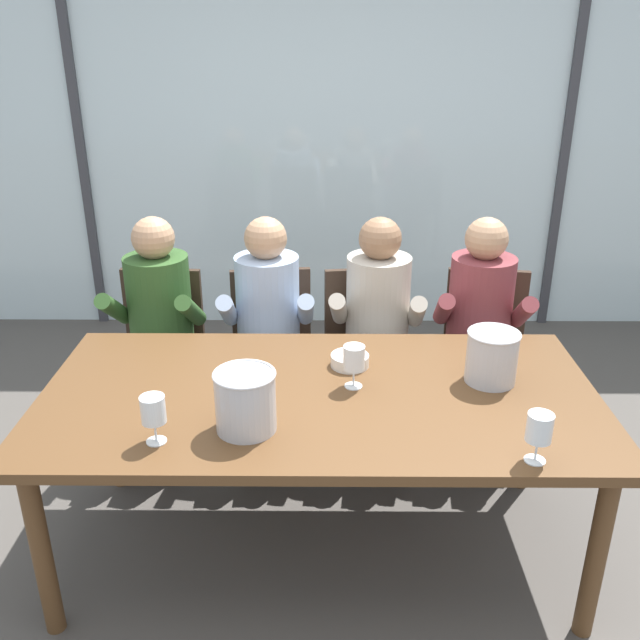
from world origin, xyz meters
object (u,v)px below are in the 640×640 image
object	(u,v)px
chair_near_curtain	(161,342)
ice_bucket_secondary	(492,356)
chair_left_of_center	(273,343)
person_pale_blue_shirt	(268,322)
chair_center	(367,342)
wine_glass_center_pour	(153,412)
chair_right_of_center	(485,343)
tasting_bowl	(350,360)
wine_glass_near_bucket	(354,359)
ice_bucket_primary	(245,400)
wine_glass_by_left_taster	(539,430)
person_olive_shirt	(157,322)
person_maroon_top	(481,323)
dining_table	(319,407)
person_beige_jumper	(377,322)

from	to	relation	value
chair_near_curtain	ice_bucket_secondary	size ratio (longest dim) A/B	4.22
chair_left_of_center	person_pale_blue_shirt	xyz separation A→B (m)	(-0.01, -0.13, 0.17)
chair_near_curtain	chair_center	world-z (taller)	same
chair_center	wine_glass_center_pour	size ratio (longest dim) A/B	5.12
chair_right_of_center	tasting_bowl	distance (m)	1.06
wine_glass_near_bucket	chair_center	bearing A→B (deg)	83.16
ice_bucket_primary	wine_glass_by_left_taster	world-z (taller)	ice_bucket_primary
tasting_bowl	chair_center	bearing A→B (deg)	80.88
chair_center	chair_right_of_center	distance (m)	0.62
chair_right_of_center	ice_bucket_secondary	world-z (taller)	ice_bucket_secondary
person_olive_shirt	person_maroon_top	world-z (taller)	same
wine_glass_by_left_taster	person_maroon_top	bearing A→B (deg)	85.79
ice_bucket_secondary	chair_center	bearing A→B (deg)	116.63
chair_left_of_center	tasting_bowl	world-z (taller)	chair_left_of_center
chair_left_of_center	chair_right_of_center	size ratio (longest dim) A/B	1.00
tasting_bowl	wine_glass_by_left_taster	world-z (taller)	wine_glass_by_left_taster
ice_bucket_secondary	person_maroon_top	bearing A→B (deg)	80.44
dining_table	person_pale_blue_shirt	xyz separation A→B (m)	(-0.27, 0.81, 0.01)
chair_right_of_center	person_olive_shirt	world-z (taller)	person_olive_shirt
chair_left_of_center	tasting_bowl	xyz separation A→B (m)	(0.38, -0.72, 0.26)
wine_glass_near_bucket	dining_table	bearing A→B (deg)	-162.26
chair_near_curtain	person_pale_blue_shirt	xyz separation A→B (m)	(0.58, -0.13, 0.17)
person_beige_jumper	ice_bucket_primary	size ratio (longest dim) A/B	5.49
person_pale_blue_shirt	wine_glass_center_pour	distance (m)	1.21
chair_center	wine_glass_center_pour	bearing A→B (deg)	-129.40
ice_bucket_primary	chair_left_of_center	bearing A→B (deg)	89.99
person_maroon_top	wine_glass_by_left_taster	xyz separation A→B (m)	(-0.09, -1.26, 0.18)
person_olive_shirt	chair_left_of_center	bearing A→B (deg)	15.75
chair_left_of_center	wine_glass_near_bucket	distance (m)	1.04
person_maroon_top	ice_bucket_primary	bearing A→B (deg)	-128.89
person_beige_jumper	wine_glass_center_pour	xyz separation A→B (m)	(-0.83, -1.16, 0.18)
person_olive_shirt	person_beige_jumper	xyz separation A→B (m)	(1.10, 0.00, 0.00)
chair_center	person_olive_shirt	bearing A→B (deg)	179.63
chair_right_of_center	ice_bucket_primary	size ratio (longest dim) A/B	4.04
dining_table	ice_bucket_secondary	bearing A→B (deg)	7.93
chair_right_of_center	wine_glass_center_pour	distance (m)	1.94
ice_bucket_primary	chair_center	bearing A→B (deg)	67.94
chair_center	ice_bucket_secondary	distance (m)	1.02
chair_near_curtain	ice_bucket_primary	world-z (taller)	ice_bucket_primary
chair_right_of_center	ice_bucket_primary	world-z (taller)	ice_bucket_primary
person_olive_shirt	wine_glass_by_left_taster	distance (m)	1.98
chair_center	ice_bucket_primary	world-z (taller)	ice_bucket_primary
chair_center	person_maroon_top	bearing A→B (deg)	-22.85
dining_table	wine_glass_near_bucket	world-z (taller)	wine_glass_near_bucket
person_beige_jumper	wine_glass_near_bucket	bearing A→B (deg)	-96.04
chair_right_of_center	wine_glass_by_left_taster	size ratio (longest dim) A/B	5.12
chair_left_of_center	chair_center	distance (m)	0.49
person_pale_blue_shirt	chair_center	bearing A→B (deg)	13.59
person_pale_blue_shirt	tasting_bowl	world-z (taller)	person_pale_blue_shirt
person_beige_jumper	person_maroon_top	size ratio (longest dim) A/B	1.00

